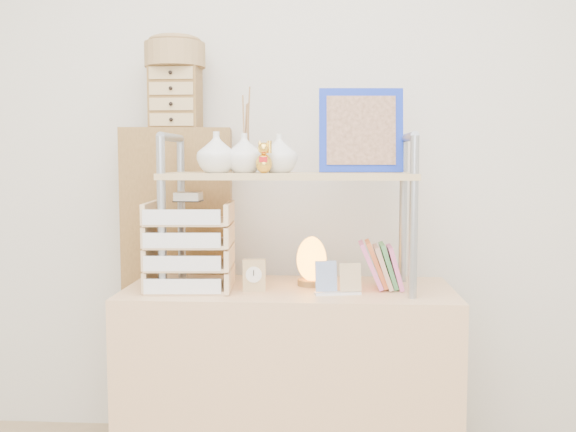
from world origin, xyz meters
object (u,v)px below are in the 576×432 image
object	(u,v)px
salt_lamp	(311,261)
letter_tray	(189,251)
cabinet	(180,286)
desk	(289,387)

from	to	relation	value
salt_lamp	letter_tray	bearing A→B (deg)	-167.39
letter_tray	cabinet	bearing A→B (deg)	107.95
desk	salt_lamp	bearing A→B (deg)	31.38
letter_tray	salt_lamp	world-z (taller)	letter_tray
desk	cabinet	distance (m)	0.69
salt_lamp	cabinet	bearing A→B (deg)	150.90
letter_tray	salt_lamp	distance (m)	0.45
cabinet	salt_lamp	xyz separation A→B (m)	(0.57, -0.32, 0.17)
cabinet	letter_tray	xyz separation A→B (m)	(0.14, -0.42, 0.22)
desk	cabinet	size ratio (longest dim) A/B	0.89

